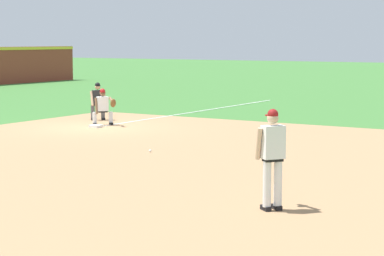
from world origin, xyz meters
The scene contains 8 objects.
ground_plane centered at (0.00, 0.00, 0.00)m, with size 160.00×160.00×0.00m, color #3D7533.
infield_dirt_patch centered at (-4.24, -5.49, 0.00)m, with size 18.00×18.00×0.01m, color #A87F56.
foul_line_stripe centered at (7.05, 0.00, 0.01)m, with size 14.10×0.10×0.00m, color white.
first_base_bag centered at (0.00, 0.00, 0.04)m, with size 0.38×0.38×0.09m, color white.
baseball centered at (-3.81, -5.01, 0.04)m, with size 0.07×0.07×0.07m, color white.
pitcher centered at (-8.45, -10.96, 1.06)m, with size 0.85×0.54×1.86m.
first_baseman centered at (0.66, 0.18, 0.73)m, with size 0.71×1.09×1.34m.
umpire centered at (1.96, 1.49, 0.79)m, with size 0.68×0.66×1.46m.
Camera 1 is at (-20.60, -16.77, 3.09)m, focal length 70.00 mm.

